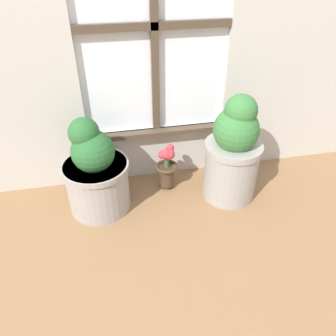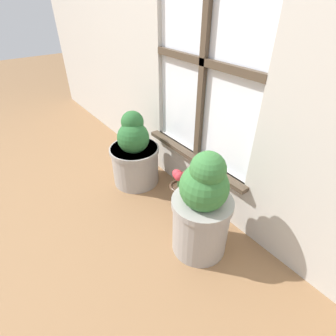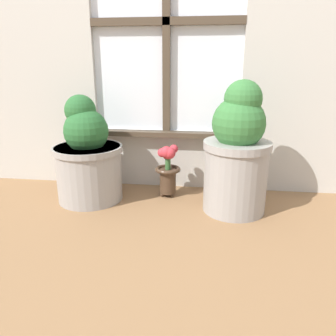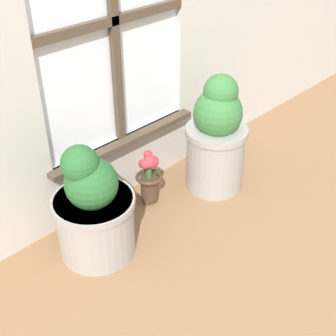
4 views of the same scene
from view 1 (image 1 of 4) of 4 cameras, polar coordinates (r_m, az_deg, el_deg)
name	(u,v)px [view 1 (image 1 of 4)]	position (r m, az deg, el deg)	size (l,w,h in m)	color
ground_plane	(180,244)	(1.52, 2.02, -13.14)	(10.00, 10.00, 0.00)	olive
potted_plant_left	(96,173)	(1.61, -12.46, -0.88)	(0.32, 0.32, 0.49)	#9E9993
potted_plant_right	(233,153)	(1.65, 11.26, 2.58)	(0.29, 0.29, 0.56)	#9E9993
flower_vase	(167,165)	(1.73, -0.20, 0.46)	(0.12, 0.12, 0.25)	#473323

